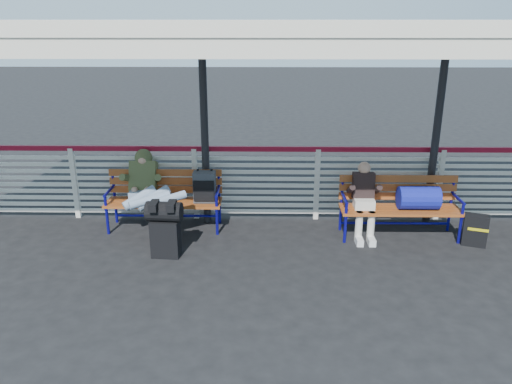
{
  "coord_description": "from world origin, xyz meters",
  "views": [
    {
      "loc": [
        -0.87,
        -5.89,
        3.17
      ],
      "look_at": [
        -0.98,
        1.0,
        0.78
      ],
      "focal_mm": 35.0,
      "sensor_mm": 36.0,
      "label": 1
    }
  ],
  "objects_px": {
    "suitcase_side": "(475,230)",
    "bench_left": "(178,192)",
    "bench_right": "(409,200)",
    "companion_person": "(364,200)",
    "luggage_stack": "(165,227)",
    "traveler_man": "(150,193)"
  },
  "relations": [
    {
      "from": "companion_person",
      "to": "bench_right",
      "type": "bearing_deg",
      "value": 0.45
    },
    {
      "from": "bench_left",
      "to": "companion_person",
      "type": "relative_size",
      "value": 1.57
    },
    {
      "from": "bench_right",
      "to": "companion_person",
      "type": "height_order",
      "value": "companion_person"
    },
    {
      "from": "luggage_stack",
      "to": "companion_person",
      "type": "distance_m",
      "value": 2.98
    },
    {
      "from": "bench_right",
      "to": "suitcase_side",
      "type": "xyz_separation_m",
      "value": [
        0.92,
        -0.3,
        -0.36
      ]
    },
    {
      "from": "luggage_stack",
      "to": "suitcase_side",
      "type": "height_order",
      "value": "luggage_stack"
    },
    {
      "from": "luggage_stack",
      "to": "suitcase_side",
      "type": "bearing_deg",
      "value": 10.25
    },
    {
      "from": "bench_right",
      "to": "suitcase_side",
      "type": "height_order",
      "value": "bench_right"
    },
    {
      "from": "luggage_stack",
      "to": "bench_right",
      "type": "xyz_separation_m",
      "value": [
        3.56,
        0.74,
        0.16
      ]
    },
    {
      "from": "traveler_man",
      "to": "companion_person",
      "type": "height_order",
      "value": "traveler_man"
    },
    {
      "from": "bench_left",
      "to": "bench_right",
      "type": "xyz_separation_m",
      "value": [
        3.54,
        -0.29,
        -0.0
      ]
    },
    {
      "from": "luggage_stack",
      "to": "companion_person",
      "type": "relative_size",
      "value": 0.71
    },
    {
      "from": "luggage_stack",
      "to": "traveler_man",
      "type": "xyz_separation_m",
      "value": [
        -0.35,
        0.69,
        0.26
      ]
    },
    {
      "from": "traveler_man",
      "to": "suitcase_side",
      "type": "xyz_separation_m",
      "value": [
        4.83,
        -0.25,
        -0.46
      ]
    },
    {
      "from": "bench_right",
      "to": "traveler_man",
      "type": "bearing_deg",
      "value": -179.16
    },
    {
      "from": "suitcase_side",
      "to": "bench_left",
      "type": "bearing_deg",
      "value": -168.15
    },
    {
      "from": "traveler_man",
      "to": "bench_right",
      "type": "bearing_deg",
      "value": 0.84
    },
    {
      "from": "bench_left",
      "to": "suitcase_side",
      "type": "distance_m",
      "value": 4.52
    },
    {
      "from": "bench_left",
      "to": "bench_right",
      "type": "relative_size",
      "value": 1.0
    },
    {
      "from": "companion_person",
      "to": "bench_left",
      "type": "bearing_deg",
      "value": 174.2
    },
    {
      "from": "bench_left",
      "to": "bench_right",
      "type": "height_order",
      "value": "bench_left"
    },
    {
      "from": "bench_right",
      "to": "companion_person",
      "type": "bearing_deg",
      "value": -179.55
    }
  ]
}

